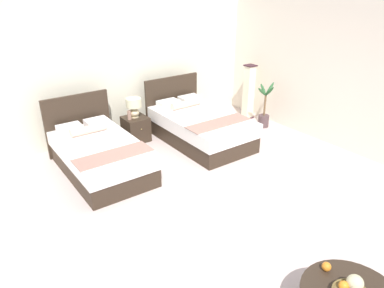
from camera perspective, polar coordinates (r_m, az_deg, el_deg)
ground_plane at (r=5.47m, az=4.76°, el=-9.46°), size 10.04×10.34×0.02m
wall_back at (r=7.56m, az=-11.87°, el=11.91°), size 10.04×0.12×2.85m
wall_side_right at (r=7.45m, az=22.69°, el=10.34°), size 0.12×5.94×2.85m
bed_near_window at (r=6.36m, az=-14.61°, el=-1.63°), size 1.24×2.10×1.14m
bed_near_corner at (r=7.29m, az=1.13°, el=2.88°), size 1.32×2.20×1.15m
nightstand at (r=7.44m, az=-8.99°, el=2.41°), size 0.47×0.50×0.51m
table_lamp at (r=7.28m, az=-9.33°, el=6.09°), size 0.31×0.31×0.40m
vase at (r=7.22m, az=-10.01°, el=4.59°), size 0.08×0.08×0.18m
loose_orange at (r=3.91m, az=20.77°, el=-17.92°), size 0.09×0.09×0.09m
floor_lamp_corner at (r=8.57m, az=9.06°, el=8.22°), size 0.24×0.24×1.28m
potted_palm at (r=8.19m, az=11.49°, el=4.77°), size 0.51×0.46×1.03m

